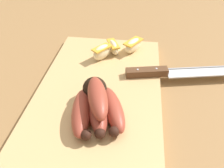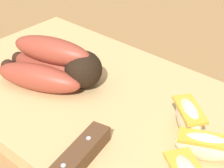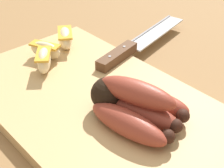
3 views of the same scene
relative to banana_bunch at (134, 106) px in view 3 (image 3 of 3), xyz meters
The scene contains 7 objects.
ground_plane 0.08m from the banana_bunch, behind, with size 6.00×6.00×0.00m, color olive.
cutting_board 0.08m from the banana_bunch, behind, with size 0.47×0.27×0.02m, color tan.
banana_bunch is the anchor object (origin of this frame).
chefs_knife 0.21m from the banana_bunch, 136.17° to the left, with size 0.09×0.28×0.02m.
apple_wedge_near 0.20m from the banana_bunch, behind, with size 0.06×0.05×0.04m.
apple_wedge_middle 0.25m from the banana_bunch, 166.95° to the left, with size 0.07×0.06×0.04m.
apple_wedge_far 0.23m from the banana_bunch, behind, with size 0.06×0.04×0.03m.
Camera 3 is at (0.33, -0.28, 0.34)m, focal length 55.07 mm.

